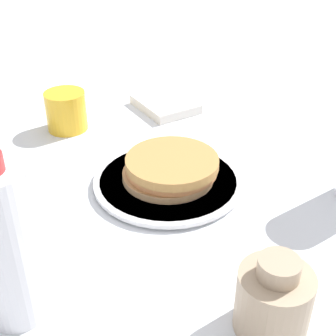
{
  "coord_description": "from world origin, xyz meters",
  "views": [
    {
      "loc": [
        -0.58,
        0.24,
        0.44
      ],
      "look_at": [
        0.02,
        -0.02,
        0.03
      ],
      "focal_mm": 50.0,
      "sensor_mm": 36.0,
      "label": 1
    }
  ],
  "objects_px": {
    "pancake_stack": "(171,167)",
    "cream_jug": "(274,299)",
    "juice_glass": "(66,111)",
    "water_bottle_mid": "(5,246)",
    "plate": "(168,181)"
  },
  "relations": [
    {
      "from": "water_bottle_mid",
      "to": "cream_jug",
      "type": "bearing_deg",
      "value": -117.88
    },
    {
      "from": "pancake_stack",
      "to": "juice_glass",
      "type": "xyz_separation_m",
      "value": [
        0.27,
        0.11,
        0.01
      ]
    },
    {
      "from": "juice_glass",
      "to": "cream_jug",
      "type": "xyz_separation_m",
      "value": [
        -0.58,
        -0.1,
        0.0
      ]
    },
    {
      "from": "pancake_stack",
      "to": "juice_glass",
      "type": "relative_size",
      "value": 2.0
    },
    {
      "from": "pancake_stack",
      "to": "juice_glass",
      "type": "height_order",
      "value": "juice_glass"
    },
    {
      "from": "pancake_stack",
      "to": "water_bottle_mid",
      "type": "xyz_separation_m",
      "value": [
        -0.17,
        0.27,
        0.07
      ]
    },
    {
      "from": "plate",
      "to": "pancake_stack",
      "type": "bearing_deg",
      "value": -97.48
    },
    {
      "from": "juice_glass",
      "to": "water_bottle_mid",
      "type": "bearing_deg",
      "value": 160.02
    },
    {
      "from": "plate",
      "to": "juice_glass",
      "type": "distance_m",
      "value": 0.29
    },
    {
      "from": "cream_jug",
      "to": "pancake_stack",
      "type": "bearing_deg",
      "value": -2.35
    },
    {
      "from": "plate",
      "to": "juice_glass",
      "type": "relative_size",
      "value": 3.07
    },
    {
      "from": "pancake_stack",
      "to": "water_bottle_mid",
      "type": "distance_m",
      "value": 0.33
    },
    {
      "from": "juice_glass",
      "to": "water_bottle_mid",
      "type": "height_order",
      "value": "water_bottle_mid"
    },
    {
      "from": "pancake_stack",
      "to": "cream_jug",
      "type": "bearing_deg",
      "value": 177.65
    },
    {
      "from": "juice_glass",
      "to": "water_bottle_mid",
      "type": "relative_size",
      "value": 0.38
    }
  ]
}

